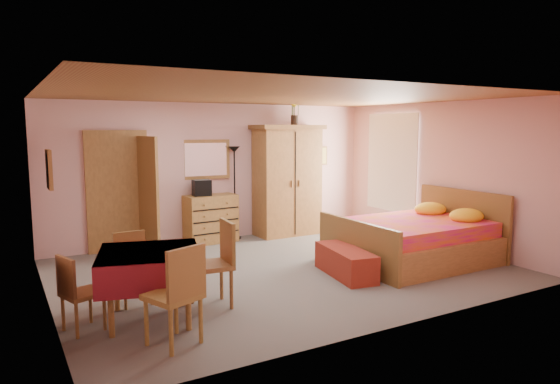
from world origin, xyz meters
TOP-DOWN VIEW (x-y plane):
  - floor at (0.00, 0.00)m, footprint 6.50×6.50m
  - ceiling at (0.00, 0.00)m, footprint 6.50×6.50m
  - wall_back at (0.00, 2.50)m, footprint 6.50×0.10m
  - wall_front at (0.00, -2.50)m, footprint 6.50×0.10m
  - wall_left at (-3.25, 0.00)m, footprint 0.10×5.00m
  - wall_right at (3.25, 0.00)m, footprint 0.10×5.00m
  - doorway at (-1.90, 2.47)m, footprint 1.06×0.12m
  - window at (3.21, 1.20)m, footprint 0.08×1.40m
  - picture_left at (-3.22, -0.60)m, footprint 0.04×0.32m
  - picture_back at (2.35, 2.47)m, footprint 0.30×0.04m
  - chest_of_drawers at (-0.26, 2.28)m, footprint 0.98×0.53m
  - wall_mirror at (-0.26, 2.49)m, footprint 0.94×0.12m
  - stereo at (-0.44, 2.26)m, footprint 0.33×0.25m
  - floor_lamp at (0.26, 2.34)m, footprint 0.28×0.28m
  - wardrobe at (1.34, 2.18)m, footprint 1.41×0.73m
  - sunflower_vase at (1.51, 2.19)m, footprint 0.22×0.22m
  - bed at (2.03, -0.62)m, footprint 2.39×1.88m
  - bench at (0.62, -0.70)m, footprint 0.65×1.26m
  - dining_table at (-2.30, -0.98)m, footprint 1.33×1.33m
  - chair_south at (-2.27, -1.73)m, footprint 0.60×0.60m
  - chair_north at (-2.32, -0.36)m, footprint 0.41×0.41m
  - chair_west at (-2.99, -0.92)m, footprint 0.47×0.47m
  - chair_east at (-1.55, -0.91)m, footprint 0.51×0.51m

SIDE VIEW (x-z plane):
  - floor at x=0.00m, z-range 0.00..0.00m
  - bench at x=0.62m, z-range 0.00..0.40m
  - dining_table at x=-2.30m, z-range 0.00..0.79m
  - chair_west at x=-2.99m, z-range 0.00..0.83m
  - chair_north at x=-2.32m, z-range 0.00..0.87m
  - chest_of_drawers at x=-0.26m, z-range 0.00..0.90m
  - chair_south at x=-2.27m, z-range 0.00..1.02m
  - chair_east at x=-1.55m, z-range 0.00..1.03m
  - bed at x=2.03m, z-range 0.00..1.10m
  - floor_lamp at x=0.26m, z-range 0.00..1.79m
  - doorway at x=-1.90m, z-range -0.05..2.10m
  - stereo at x=-0.44m, z-range 0.90..1.19m
  - wardrobe at x=1.34m, z-range 0.00..2.20m
  - wall_back at x=0.00m, z-range 0.00..2.60m
  - wall_front at x=0.00m, z-range 0.00..2.60m
  - wall_left at x=-3.25m, z-range 0.00..2.60m
  - wall_right at x=3.25m, z-range 0.00..2.60m
  - window at x=3.21m, z-range 0.48..2.42m
  - picture_back at x=2.35m, z-range 1.35..1.75m
  - wall_mirror at x=-0.26m, z-range 1.18..1.92m
  - picture_left at x=-3.22m, z-range 1.49..1.91m
  - sunflower_vase at x=1.51m, z-range 2.20..2.73m
  - ceiling at x=0.00m, z-range 2.60..2.60m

